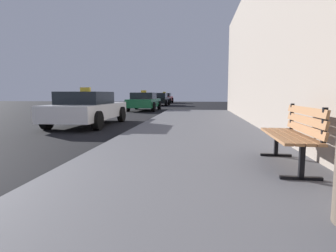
{
  "coord_description": "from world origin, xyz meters",
  "views": [
    {
      "loc": [
        4.02,
        -2.37,
        1.2
      ],
      "look_at": [
        3.3,
        4.14,
        0.45
      ],
      "focal_mm": 30.06,
      "sensor_mm": 36.0,
      "label": 1
    }
  ],
  "objects_px": {
    "car_white": "(88,108)",
    "car_green": "(144,101)",
    "bench": "(295,132)",
    "car_black": "(159,99)",
    "car_red": "(164,98)"
  },
  "relations": [
    {
      "from": "bench",
      "to": "car_red",
      "type": "relative_size",
      "value": 0.35
    },
    {
      "from": "bench",
      "to": "car_white",
      "type": "xyz_separation_m",
      "value": [
        -5.56,
        6.09,
        -0.01
      ]
    },
    {
      "from": "bench",
      "to": "car_white",
      "type": "bearing_deg",
      "value": 134.42
    },
    {
      "from": "bench",
      "to": "car_white",
      "type": "relative_size",
      "value": 0.35
    },
    {
      "from": "bench",
      "to": "car_black",
      "type": "xyz_separation_m",
      "value": [
        -5.4,
        24.18,
        -0.01
      ]
    },
    {
      "from": "car_white",
      "to": "car_green",
      "type": "xyz_separation_m",
      "value": [
        0.32,
        9.46,
        -0.0
      ]
    },
    {
      "from": "car_green",
      "to": "car_red",
      "type": "xyz_separation_m",
      "value": [
        -0.54,
        16.29,
        0.0
      ]
    },
    {
      "from": "car_white",
      "to": "car_red",
      "type": "distance_m",
      "value": 25.76
    },
    {
      "from": "car_green",
      "to": "car_red",
      "type": "distance_m",
      "value": 16.3
    },
    {
      "from": "bench",
      "to": "car_red",
      "type": "distance_m",
      "value": 32.37
    },
    {
      "from": "car_black",
      "to": "car_red",
      "type": "distance_m",
      "value": 7.68
    },
    {
      "from": "car_white",
      "to": "bench",
      "type": "bearing_deg",
      "value": -47.61
    },
    {
      "from": "car_white",
      "to": "car_green",
      "type": "bearing_deg",
      "value": 88.05
    },
    {
      "from": "car_white",
      "to": "car_green",
      "type": "distance_m",
      "value": 9.47
    },
    {
      "from": "car_white",
      "to": "car_red",
      "type": "height_order",
      "value": "same"
    }
  ]
}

